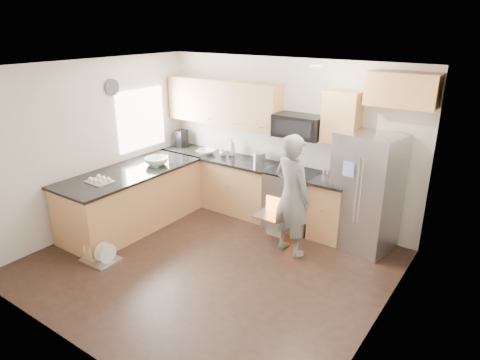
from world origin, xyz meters
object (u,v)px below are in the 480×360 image
Objects in this scene: refrigerator at (366,192)px; dish_rack at (100,256)px; stove_range at (293,186)px; person at (292,195)px.

refrigerator reaches higher than dish_rack.
stove_range reaches higher than person.
refrigerator is at bearing -118.92° from person.
stove_range reaches higher than refrigerator.
person reaches higher than dish_rack.
stove_range is 3.02m from dish_rack.
refrigerator is 1.08m from person.
stove_range is at bearing -169.70° from refrigerator.
person is at bearing -63.00° from stove_range.
person is at bearing -125.51° from refrigerator.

